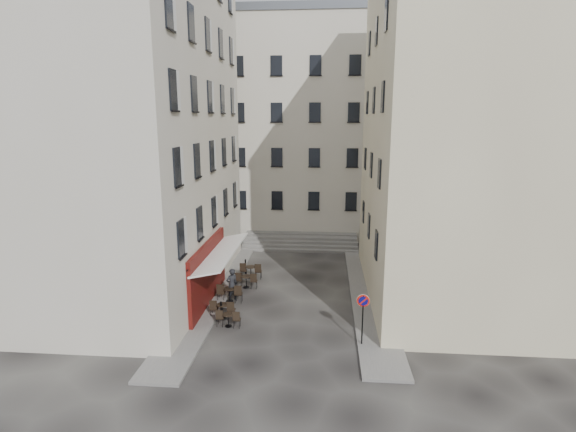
# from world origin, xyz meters

# --- Properties ---
(ground) EXTENTS (90.00, 90.00, 0.00)m
(ground) POSITION_xyz_m (0.00, 0.00, 0.00)
(ground) COLOR black
(ground) RESTS_ON ground
(sidewalk_left) EXTENTS (2.00, 22.00, 0.12)m
(sidewalk_left) POSITION_xyz_m (-4.50, 4.00, 0.06)
(sidewalk_left) COLOR slate
(sidewalk_left) RESTS_ON ground
(sidewalk_right) EXTENTS (2.00, 18.00, 0.12)m
(sidewalk_right) POSITION_xyz_m (4.50, 3.00, 0.06)
(sidewalk_right) COLOR slate
(sidewalk_right) RESTS_ON ground
(building_left) EXTENTS (12.20, 16.20, 20.60)m
(building_left) POSITION_xyz_m (-10.50, 3.00, 10.31)
(building_left) COLOR beige
(building_left) RESTS_ON ground
(building_right) EXTENTS (12.20, 14.20, 18.60)m
(building_right) POSITION_xyz_m (10.50, 3.50, 9.31)
(building_right) COLOR #C1B38F
(building_right) RESTS_ON ground
(building_back) EXTENTS (18.20, 10.20, 18.60)m
(building_back) POSITION_xyz_m (-1.00, 19.00, 9.31)
(building_back) COLOR beige
(building_back) RESTS_ON ground
(cafe_storefront) EXTENTS (1.74, 7.30, 3.50)m
(cafe_storefront) POSITION_xyz_m (-4.32, 1.00, 1.88)
(cafe_storefront) COLOR #4B120A
(cafe_storefront) RESTS_ON ground
(stone_steps) EXTENTS (9.00, 3.15, 0.80)m
(stone_steps) POSITION_xyz_m (0.00, 12.57, 0.40)
(stone_steps) COLOR slate
(stone_steps) RESTS_ON ground
(bollard_near) EXTENTS (0.12, 0.12, 0.98)m
(bollard_near) POSITION_xyz_m (-3.25, -1.00, 0.53)
(bollard_near) COLOR black
(bollard_near) RESTS_ON ground
(bollard_mid) EXTENTS (0.12, 0.12, 0.98)m
(bollard_mid) POSITION_xyz_m (-3.25, 2.50, 0.53)
(bollard_mid) COLOR black
(bollard_mid) RESTS_ON ground
(bollard_far) EXTENTS (0.12, 0.12, 0.98)m
(bollard_far) POSITION_xyz_m (-3.25, 6.00, 0.53)
(bollard_far) COLOR black
(bollard_far) RESTS_ON ground
(no_parking_sign) EXTENTS (0.56, 0.12, 2.47)m
(no_parking_sign) POSITION_xyz_m (3.69, -3.17, 1.75)
(no_parking_sign) COLOR black
(no_parking_sign) RESTS_ON ground
(bistro_table_a) EXTENTS (1.21, 0.57, 0.85)m
(bistro_table_a) POSITION_xyz_m (-2.70, -1.78, 0.44)
(bistro_table_a) COLOR black
(bistro_table_a) RESTS_ON ground
(bistro_table_b) EXTENTS (1.31, 0.61, 0.92)m
(bistro_table_b) POSITION_xyz_m (-3.22, -0.78, 0.47)
(bistro_table_b) COLOR black
(bistro_table_b) RESTS_ON ground
(bistro_table_c) EXTENTS (1.43, 0.67, 1.01)m
(bistro_table_c) POSITION_xyz_m (-3.28, 1.26, 0.51)
(bistro_table_c) COLOR black
(bistro_table_c) RESTS_ON ground
(bistro_table_d) EXTENTS (1.34, 0.63, 0.94)m
(bistro_table_d) POSITION_xyz_m (-2.73, 3.42, 0.48)
(bistro_table_d) COLOR black
(bistro_table_d) RESTS_ON ground
(bistro_table_e) EXTENTS (1.40, 0.66, 0.99)m
(bistro_table_e) POSITION_xyz_m (-2.74, 5.10, 0.50)
(bistro_table_e) COLOR black
(bistro_table_e) RESTS_ON ground
(pedestrian) EXTENTS (0.81, 0.78, 1.88)m
(pedestrian) POSITION_xyz_m (-3.20, 1.47, 0.94)
(pedestrian) COLOR black
(pedestrian) RESTS_ON ground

